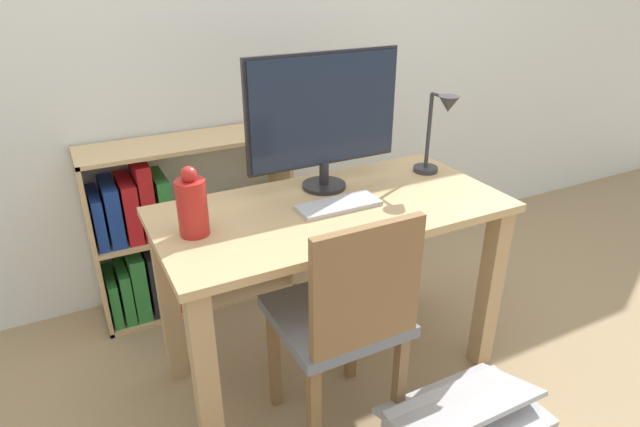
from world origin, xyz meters
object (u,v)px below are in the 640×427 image
Objects in this scene: vase at (192,205)px; chair at (345,318)px; keyboard at (339,205)px; monitor at (324,114)px; bookshelf at (159,236)px; desk_lamp at (439,128)px.

vase reaches higher than chair.
monitor is at bearing 78.56° from keyboard.
bookshelf is (-0.38, 1.04, -0.11)m from chair.
chair is at bearing -40.28° from vase.
chair is (0.37, -0.32, -0.35)m from vase.
keyboard is at bearing -169.96° from desk_lamp.
keyboard is 0.53m from desk_lamp.
chair is at bearing -149.12° from desk_lamp.
vase is (-0.54, -0.15, -0.19)m from monitor.
monitor is 0.34m from keyboard.
desk_lamp is (1.00, 0.05, 0.10)m from vase.
desk_lamp reaches higher than vase.
keyboard is 0.33× the size of bookshelf.
chair is (-0.17, -0.47, -0.53)m from monitor.
vase is 0.26× the size of chair.
vase is 1.00m from desk_lamp.
monitor is 2.62× the size of vase.
desk_lamp reaches higher than bookshelf.
keyboard is 0.34× the size of chair.
chair is (-0.62, -0.37, -0.45)m from desk_lamp.
vase is at bearing 176.23° from keyboard.
desk_lamp is 0.85m from chair.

